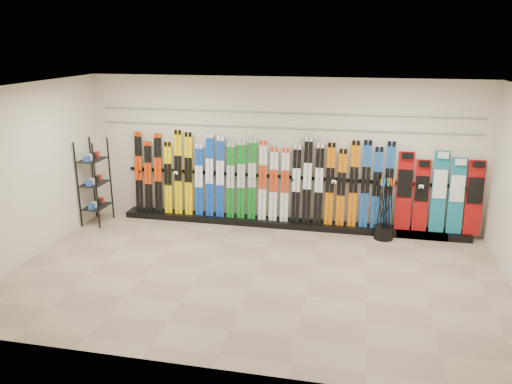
# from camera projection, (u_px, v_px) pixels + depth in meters

# --- Properties ---
(floor) EXTENTS (8.00, 8.00, 0.00)m
(floor) POSITION_uv_depth(u_px,v_px,m) (256.00, 274.00, 8.19)
(floor) COLOR gray
(floor) RESTS_ON ground
(back_wall) EXTENTS (8.00, 0.00, 8.00)m
(back_wall) POSITION_uv_depth(u_px,v_px,m) (281.00, 152.00, 10.08)
(back_wall) COLOR beige
(back_wall) RESTS_ON floor
(left_wall) EXTENTS (0.00, 5.00, 5.00)m
(left_wall) POSITION_uv_depth(u_px,v_px,m) (27.00, 173.00, 8.53)
(left_wall) COLOR beige
(left_wall) RESTS_ON floor
(ceiling) EXTENTS (8.00, 8.00, 0.00)m
(ceiling) POSITION_uv_depth(u_px,v_px,m) (256.00, 89.00, 7.30)
(ceiling) COLOR silver
(ceiling) RESTS_ON back_wall
(ski_rack_base) EXTENTS (8.00, 0.40, 0.12)m
(ski_rack_base) POSITION_uv_depth(u_px,v_px,m) (289.00, 224.00, 10.26)
(ski_rack_base) COLOR black
(ski_rack_base) RESTS_ON floor
(skis) EXTENTS (5.36, 0.19, 1.78)m
(skis) POSITION_uv_depth(u_px,v_px,m) (257.00, 180.00, 10.16)
(skis) COLOR black
(skis) RESTS_ON ski_rack_base
(snowboards) EXTENTS (1.58, 0.24, 1.56)m
(snowboards) POSITION_uv_depth(u_px,v_px,m) (439.00, 194.00, 9.53)
(snowboards) COLOR #990C0C
(snowboards) RESTS_ON ski_rack_base
(accessory_rack) EXTENTS (0.40, 0.60, 1.76)m
(accessory_rack) POSITION_uv_depth(u_px,v_px,m) (95.00, 182.00, 10.25)
(accessory_rack) COLOR black
(accessory_rack) RESTS_ON floor
(pole_bin) EXTENTS (0.37, 0.37, 0.25)m
(pole_bin) POSITION_uv_depth(u_px,v_px,m) (384.00, 233.00, 9.61)
(pole_bin) COLOR black
(pole_bin) RESTS_ON floor
(ski_poles) EXTENTS (0.35, 0.27, 1.18)m
(ski_poles) POSITION_uv_depth(u_px,v_px,m) (386.00, 209.00, 9.46)
(ski_poles) COLOR black
(ski_poles) RESTS_ON pole_bin
(slatwall_rail_0) EXTENTS (7.60, 0.02, 0.03)m
(slatwall_rail_0) POSITION_uv_depth(u_px,v_px,m) (281.00, 128.00, 9.92)
(slatwall_rail_0) COLOR gray
(slatwall_rail_0) RESTS_ON back_wall
(slatwall_rail_1) EXTENTS (7.60, 0.02, 0.03)m
(slatwall_rail_1) POSITION_uv_depth(u_px,v_px,m) (282.00, 113.00, 9.83)
(slatwall_rail_1) COLOR gray
(slatwall_rail_1) RESTS_ON back_wall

